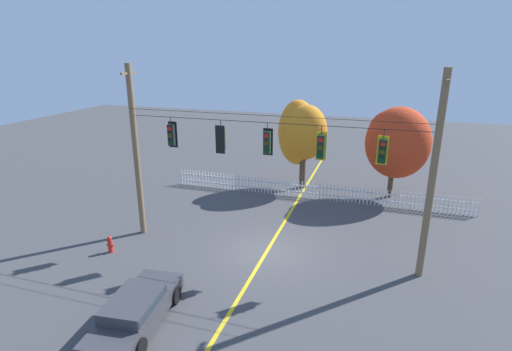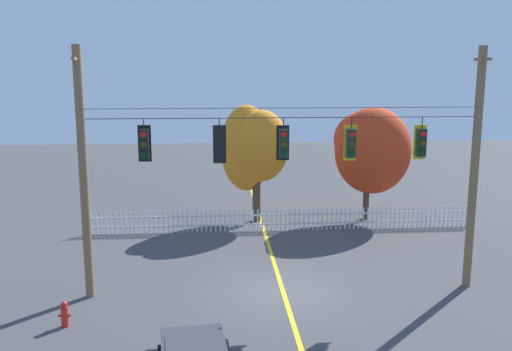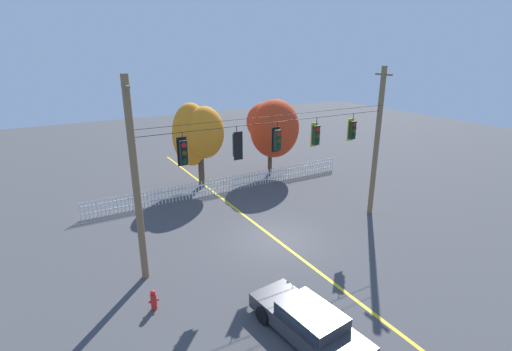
% 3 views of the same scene
% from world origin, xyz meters
% --- Properties ---
extents(ground, '(80.00, 80.00, 0.00)m').
position_xyz_m(ground, '(0.00, 0.00, 0.00)').
color(ground, '#424244').
extents(lane_centerline_stripe, '(0.16, 36.00, 0.01)m').
position_xyz_m(lane_centerline_stripe, '(0.00, 0.00, 0.00)').
color(lane_centerline_stripe, gold).
rests_on(lane_centerline_stripe, ground).
extents(signal_support_span, '(13.54, 1.10, 8.42)m').
position_xyz_m(signal_support_span, '(0.00, -0.00, 4.28)').
color(signal_support_span, brown).
rests_on(signal_support_span, ground).
extents(traffic_signal_northbound_primary, '(0.43, 0.38, 1.44)m').
position_xyz_m(traffic_signal_northbound_primary, '(-4.62, 0.01, 5.24)').
color(traffic_signal_northbound_primary, black).
extents(traffic_signal_northbound_secondary, '(0.43, 0.38, 1.48)m').
position_xyz_m(traffic_signal_northbound_secondary, '(-2.15, -0.01, 5.22)').
color(traffic_signal_northbound_secondary, black).
extents(traffic_signal_southbound_primary, '(0.43, 0.38, 1.44)m').
position_xyz_m(traffic_signal_southbound_primary, '(-0.03, 0.01, 5.22)').
color(traffic_signal_southbound_primary, black).
extents(traffic_signal_westbound_side, '(0.43, 0.38, 1.48)m').
position_xyz_m(traffic_signal_westbound_side, '(2.26, 0.01, 5.19)').
color(traffic_signal_westbound_side, black).
extents(traffic_signal_eastbound_side, '(0.43, 0.38, 1.46)m').
position_xyz_m(traffic_signal_eastbound_side, '(4.69, 0.01, 5.19)').
color(traffic_signal_eastbound_side, black).
extents(white_picket_fence, '(18.59, 0.06, 1.06)m').
position_xyz_m(white_picket_fence, '(0.93, 7.46, 0.53)').
color(white_picket_fence, white).
rests_on(white_picket_fence, ground).
extents(autumn_maple_near_fence, '(3.36, 2.88, 5.88)m').
position_xyz_m(autumn_maple_near_fence, '(-0.37, 9.28, 3.78)').
color(autumn_maple_near_fence, '#473828').
rests_on(autumn_maple_near_fence, ground).
extents(autumn_maple_mid, '(3.84, 3.62, 5.79)m').
position_xyz_m(autumn_maple_mid, '(5.56, 9.16, 3.69)').
color(autumn_maple_mid, '#473828').
rests_on(autumn_maple_mid, ground).
extents(parked_car, '(2.19, 4.65, 1.15)m').
position_xyz_m(parked_car, '(-2.80, -6.32, 0.60)').
color(parked_car, '#38383D').
rests_on(parked_car, ground).
extents(fire_hydrant, '(0.38, 0.22, 0.80)m').
position_xyz_m(fire_hydrant, '(-6.90, -2.28, 0.40)').
color(fire_hydrant, red).
rests_on(fire_hydrant, ground).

